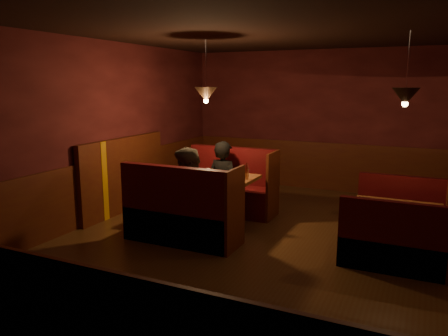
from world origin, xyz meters
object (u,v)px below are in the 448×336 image
at_px(second_bench_far, 400,217).
at_px(diner_a, 223,168).
at_px(second_table, 396,217).
at_px(main_table, 208,187).
at_px(main_bench_far, 231,192).
at_px(diner_b, 188,182).
at_px(main_bench_near, 181,219).
at_px(second_bench_near, 393,248).

height_order(second_bench_far, diner_a, diner_a).
distance_m(second_table, second_bench_far, 0.69).
bearing_deg(second_bench_far, diner_a, -177.62).
distance_m(main_table, diner_a, 0.68).
bearing_deg(second_table, diner_a, 168.82).
bearing_deg(main_bench_far, second_bench_far, -1.65).
height_order(main_table, second_bench_far, main_table).
bearing_deg(diner_a, diner_b, 103.26).
distance_m(main_bench_near, second_table, 2.90).
relative_size(second_bench_near, diner_a, 0.76).
xyz_separation_m(main_bench_near, second_bench_far, (2.76, 1.62, -0.08)).
bearing_deg(main_table, diner_a, 93.06).
relative_size(second_bench_far, diner_a, 0.76).
distance_m(second_bench_near, diner_b, 2.82).
height_order(main_bench_near, second_bench_near, main_bench_near).
xyz_separation_m(main_bench_near, second_bench_near, (2.76, 0.29, -0.08)).
bearing_deg(second_bench_far, second_bench_near, -90.00).
relative_size(main_bench_far, second_table, 1.47).
distance_m(main_bench_near, diner_b, 0.53).
relative_size(main_table, second_table, 1.34).
bearing_deg(diner_a, main_bench_far, -93.41).
xyz_separation_m(main_table, second_bench_near, (2.78, -0.57, -0.34)).
height_order(main_bench_far, diner_a, diner_a).
relative_size(main_bench_far, second_bench_far, 1.33).
relative_size(main_table, diner_b, 0.90).
relative_size(main_bench_far, diner_a, 1.02).
bearing_deg(second_table, main_bench_far, 164.73).
height_order(second_bench_far, diner_b, diner_b).
bearing_deg(second_table, second_bench_near, -87.80).
bearing_deg(diner_a, main_table, 104.01).
bearing_deg(diner_a, second_table, 179.77).
bearing_deg(second_bench_far, second_table, -92.20).
xyz_separation_m(main_table, diner_b, (0.02, -0.63, 0.22)).
xyz_separation_m(main_bench_far, second_bench_near, (2.76, -1.42, -0.08)).
xyz_separation_m(main_bench_near, diner_a, (-0.05, 1.50, 0.45)).
bearing_deg(diner_b, diner_a, 111.62).
xyz_separation_m(second_bench_far, second_bench_near, (0.00, -1.34, 0.00)).
xyz_separation_m(main_bench_far, diner_b, (0.00, -1.48, 0.48)).
distance_m(main_table, diner_b, 0.66).
distance_m(second_bench_far, diner_b, 3.14).
xyz_separation_m(second_table, second_bench_far, (0.03, 0.67, -0.19)).
height_order(main_table, diner_a, diner_a).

